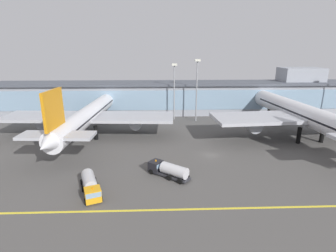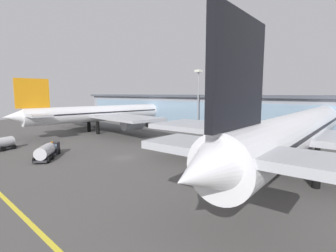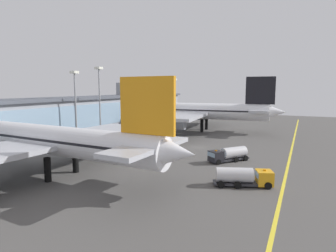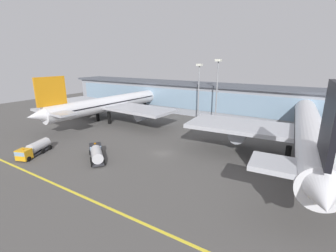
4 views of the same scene
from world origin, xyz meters
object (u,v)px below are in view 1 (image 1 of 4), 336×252
fuel_tanker_truck (168,169)px  apron_light_mast_east (174,82)px  airliner_near_left (88,116)px  airliner_near_right (305,115)px  apron_light_mast_west (197,81)px  baggage_tug_near (91,186)px

fuel_tanker_truck → apron_light_mast_east: 45.82m
airliner_near_left → airliner_near_right: (61.36, -4.82, 0.79)m
airliner_near_right → fuel_tanker_truck: 45.08m
apron_light_mast_west → apron_light_mast_east: apron_light_mast_west is taller
baggage_tug_near → apron_light_mast_east: apron_light_mast_east is taller
airliner_near_left → airliner_near_right: size_ratio=0.93×
baggage_tug_near → apron_light_mast_west: size_ratio=0.44×
airliner_near_right → apron_light_mast_east: apron_light_mast_east is taller
baggage_tug_near → airliner_near_right: bearing=96.7°
airliner_near_right → apron_light_mast_east: 42.34m
airliner_near_left → baggage_tug_near: airliner_near_left is taller
airliner_near_right → airliner_near_left: bearing=81.2°
fuel_tanker_truck → baggage_tug_near: bearing=61.6°
airliner_near_right → fuel_tanker_truck: bearing=114.5°
airliner_near_left → airliner_near_right: bearing=-91.0°
airliner_near_right → apron_light_mast_east: (-35.29, 22.49, 6.45)m
airliner_near_left → apron_light_mast_west: size_ratio=2.65×
fuel_tanker_truck → apron_light_mast_west: apron_light_mast_west is taller
baggage_tug_near → fuel_tanker_truck: bearing=92.9°
airliner_near_left → baggage_tug_near: (8.34, -32.54, -4.57)m
airliner_near_left → airliner_near_right: airliner_near_right is taller
airliner_near_right → apron_light_mast_west: apron_light_mast_west is taller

